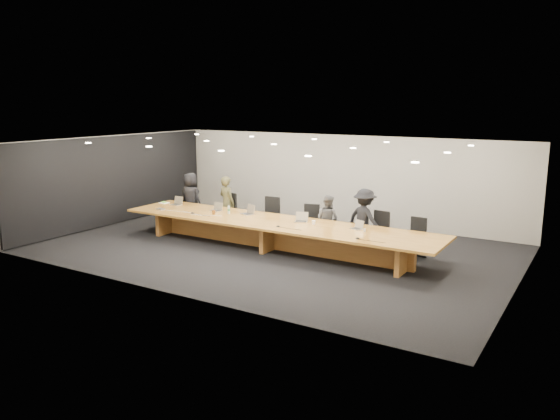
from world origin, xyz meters
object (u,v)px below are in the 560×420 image
object	(u,v)px
person_b	(227,203)
av_box	(161,209)
conference_table	(274,230)
chair_far_left	(186,207)
chair_mid_left	(269,216)
chair_mid_right	(310,223)
laptop_c	(247,209)
amber_mug	(214,212)
water_bottle	(229,210)
mic_center	(278,226)
person_d	(364,219)
laptop_d	(301,217)
chair_far_right	(415,237)
laptop_b	(216,207)
person_a	(191,198)
person_c	(328,220)
mic_right	(357,238)
paper_cup_far	(365,230)
chair_right	(377,231)
mic_left	(192,213)
chair_left	(226,210)
laptop_a	(176,201)
laptop_e	(356,225)

from	to	relation	value
person_b	av_box	bearing A→B (deg)	64.89
conference_table	chair_far_left	world-z (taller)	chair_far_left
chair_mid_left	chair_mid_right	bearing A→B (deg)	-3.96
laptop_c	av_box	bearing A→B (deg)	-140.07
chair_mid_right	person_b	bearing A→B (deg)	166.96
amber_mug	water_bottle	bearing A→B (deg)	43.23
mic_center	av_box	bearing A→B (deg)	179.10
person_d	laptop_d	xyz separation A→B (m)	(-1.39, -0.91, 0.07)
chair_far_right	av_box	bearing A→B (deg)	-160.44
laptop_b	person_a	bearing A→B (deg)	153.89
person_c	mic_right	xyz separation A→B (m)	(1.62, -1.72, 0.08)
conference_table	paper_cup_far	xyz separation A→B (m)	(2.50, 0.13, 0.27)
laptop_b	chair_right	bearing A→B (deg)	14.11
mic_center	paper_cup_far	bearing A→B (deg)	16.01
chair_far_right	mic_right	xyz separation A→B (m)	(-0.78, -1.81, 0.26)
conference_table	chair_far_right	distance (m)	3.62
chair_mid_left	av_box	size ratio (longest dim) A/B	5.01
chair_mid_left	amber_mug	size ratio (longest dim) A/B	9.97
person_d	chair_right	bearing A→B (deg)	-163.63
laptop_c	chair_far_right	bearing A→B (deg)	34.94
mic_left	person_d	bearing A→B (deg)	18.85
conference_table	mic_right	bearing A→B (deg)	-11.94
chair_left	person_b	size ratio (longest dim) A/B	0.67
laptop_d	person_d	bearing A→B (deg)	14.92
conference_table	laptop_a	xyz separation A→B (m)	(-3.76, 0.36, 0.36)
chair_right	amber_mug	size ratio (longest dim) A/B	9.44
chair_left	conference_table	bearing A→B (deg)	-14.67
person_c	person_d	bearing A→B (deg)	-167.78
mic_right	person_b	bearing A→B (deg)	161.34
person_c	mic_center	bearing A→B (deg)	80.15
chair_far_left	laptop_d	world-z (taller)	chair_far_left
laptop_e	paper_cup_far	xyz separation A→B (m)	(0.29, -0.17, -0.07)
person_b	chair_mid_left	bearing A→B (deg)	-164.33
amber_mug	mic_right	size ratio (longest dim) A/B	1.06
chair_mid_right	laptop_a	bearing A→B (deg)	177.08
chair_far_right	laptop_a	size ratio (longest dim) A/B	2.99
mic_left	chair_far_right	bearing A→B (deg)	15.13
laptop_c	person_b	bearing A→B (deg)	171.90
chair_left	mic_center	bearing A→B (deg)	-18.54
chair_left	laptop_d	size ratio (longest dim) A/B	3.35
laptop_e	paper_cup_far	world-z (taller)	laptop_e
person_c	water_bottle	world-z (taller)	person_c
person_a	laptop_e	size ratio (longest dim) A/B	5.64
laptop_a	mic_right	size ratio (longest dim) A/B	3.12
person_a	mic_center	distance (m)	4.68
chair_far_left	mic_left	xyz separation A→B (m)	(1.59, -1.52, 0.24)
conference_table	amber_mug	world-z (taller)	amber_mug
person_d	laptop_c	distance (m)	3.27
conference_table	person_a	distance (m)	4.14
person_b	paper_cup_far	xyz separation A→B (m)	(4.91, -1.02, -0.03)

